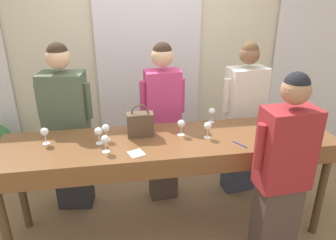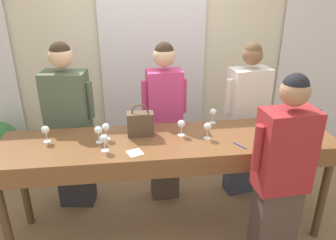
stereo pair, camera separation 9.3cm
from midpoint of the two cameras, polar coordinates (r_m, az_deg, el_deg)
name	(u,v)px [view 1 (the left image)]	position (r m, az deg, el deg)	size (l,w,h in m)	color
ground_plane	(169,228)	(3.37, -0.64, -18.36)	(18.00, 18.00, 0.00)	#846647
wall_back	(148,52)	(4.17, -4.10, 11.69)	(12.00, 0.06, 2.80)	beige
curtain_panel_center	(149,58)	(4.11, -3.99, 10.75)	(1.28, 0.03, 2.69)	white
curtain_panel_right	(320,52)	(4.89, 24.40, 10.80)	(1.28, 0.03, 2.69)	white
tasting_bar	(170,151)	(2.84, -0.64, -5.44)	(2.87, 0.68, 0.98)	brown
wine_bottle	(314,131)	(2.91, 23.25, -1.84)	(0.08, 0.08, 0.33)	black
handbag	(140,124)	(2.85, -5.79, -0.65)	(0.23, 0.11, 0.29)	brown
wine_glass_front_left	(208,127)	(2.81, 5.99, -1.16)	(0.07, 0.07, 0.14)	white
wine_glass_front_mid	(45,132)	(2.89, -21.57, -2.03)	(0.07, 0.07, 0.14)	white
wine_glass_front_right	(284,129)	(2.91, 18.64, -1.46)	(0.07, 0.07, 0.14)	white
wine_glass_center_left	(181,124)	(2.84, 1.39, -0.76)	(0.07, 0.07, 0.14)	white
wine_glass_center_mid	(98,132)	(2.77, -12.98, -2.06)	(0.07, 0.07, 0.14)	white
wine_glass_center_right	(105,140)	(2.62, -11.92, -3.46)	(0.07, 0.07, 0.14)	white
wine_glass_back_left	(106,129)	(2.81, -11.73, -1.51)	(0.07, 0.07, 0.14)	white
wine_glass_back_mid	(212,112)	(3.12, 6.77, 1.37)	(0.07, 0.07, 0.14)	white
napkin	(136,153)	(2.61, -6.57, -5.80)	(0.15, 0.15, 0.00)	white
pen	(240,144)	(2.78, 11.44, -4.16)	(0.08, 0.13, 0.01)	#193399
guest_olive_jacket	(68,129)	(3.37, -17.84, -1.46)	(0.53, 0.31, 1.73)	#28282D
guest_pink_top	(163,121)	(3.34, -1.72, -0.17)	(0.46, 0.24, 1.71)	#473833
guest_cream_sweater	(243,119)	(3.56, 12.23, 0.13)	(0.51, 0.28, 1.68)	#383D51
host_pouring	(282,177)	(2.64, 18.24, -9.35)	(0.50, 0.26, 1.68)	#473833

